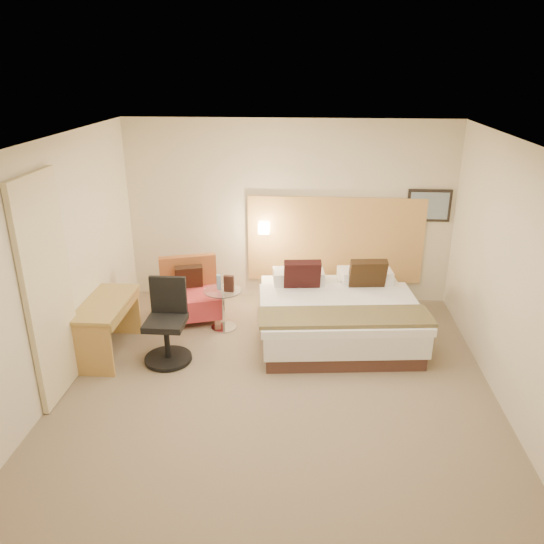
# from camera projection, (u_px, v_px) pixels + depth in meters

# --- Properties ---
(floor) EXTENTS (4.80, 5.00, 0.02)m
(floor) POSITION_uv_depth(u_px,v_px,m) (277.00, 387.00, 5.99)
(floor) COLOR #796851
(floor) RESTS_ON ground
(ceiling) EXTENTS (4.80, 5.00, 0.02)m
(ceiling) POSITION_uv_depth(u_px,v_px,m) (278.00, 142.00, 4.99)
(ceiling) COLOR white
(ceiling) RESTS_ON floor
(wall_back) EXTENTS (4.80, 0.02, 2.70)m
(wall_back) POSITION_uv_depth(u_px,v_px,m) (288.00, 212.00, 7.82)
(wall_back) COLOR beige
(wall_back) RESTS_ON floor
(wall_front) EXTENTS (4.80, 0.02, 2.70)m
(wall_front) POSITION_uv_depth(u_px,v_px,m) (251.00, 432.00, 3.17)
(wall_front) COLOR beige
(wall_front) RESTS_ON floor
(wall_left) EXTENTS (0.02, 5.00, 2.70)m
(wall_left) POSITION_uv_depth(u_px,v_px,m) (53.00, 269.00, 5.66)
(wall_left) COLOR beige
(wall_left) RESTS_ON floor
(wall_right) EXTENTS (0.02, 5.00, 2.70)m
(wall_right) POSITION_uv_depth(u_px,v_px,m) (516.00, 282.00, 5.33)
(wall_right) COLOR beige
(wall_right) RESTS_ON floor
(headboard_panel) EXTENTS (2.60, 0.04, 1.30)m
(headboard_panel) POSITION_uv_depth(u_px,v_px,m) (335.00, 240.00, 7.88)
(headboard_panel) COLOR tan
(headboard_panel) RESTS_ON wall_back
(art_frame) EXTENTS (0.62, 0.03, 0.47)m
(art_frame) POSITION_uv_depth(u_px,v_px,m) (429.00, 205.00, 7.60)
(art_frame) COLOR black
(art_frame) RESTS_ON wall_back
(art_canvas) EXTENTS (0.54, 0.01, 0.39)m
(art_canvas) POSITION_uv_depth(u_px,v_px,m) (429.00, 206.00, 7.58)
(art_canvas) COLOR gray
(art_canvas) RESTS_ON wall_back
(lamp_arm) EXTENTS (0.02, 0.12, 0.02)m
(lamp_arm) POSITION_uv_depth(u_px,v_px,m) (264.00, 227.00, 7.84)
(lamp_arm) COLOR white
(lamp_arm) RESTS_ON wall_back
(lamp_shade) EXTENTS (0.15, 0.15, 0.15)m
(lamp_shade) POSITION_uv_depth(u_px,v_px,m) (264.00, 228.00, 7.78)
(lamp_shade) COLOR #FFEDC6
(lamp_shade) RESTS_ON wall_back
(curtain) EXTENTS (0.06, 0.90, 2.42)m
(curtain) POSITION_uv_depth(u_px,v_px,m) (48.00, 290.00, 5.47)
(curtain) COLOR beige
(curtain) RESTS_ON wall_left
(bottle_a) EXTENTS (0.07, 0.07, 0.20)m
(bottle_a) POSITION_uv_depth(u_px,v_px,m) (219.00, 282.00, 7.10)
(bottle_a) COLOR #8CAFD8
(bottle_a) RESTS_ON side_table
(menu_folder) EXTENTS (0.14, 0.07, 0.22)m
(menu_folder) POSITION_uv_depth(u_px,v_px,m) (229.00, 284.00, 7.02)
(menu_folder) COLOR #331914
(menu_folder) RESTS_ON side_table
(bed) EXTENTS (2.20, 2.16, 0.99)m
(bed) POSITION_uv_depth(u_px,v_px,m) (336.00, 313.00, 7.02)
(bed) COLOR #442922
(bed) RESTS_ON floor
(lounge_chair) EXTENTS (0.98, 0.92, 0.85)m
(lounge_chair) POSITION_uv_depth(u_px,v_px,m) (191.00, 295.00, 7.52)
(lounge_chair) COLOR tan
(lounge_chair) RESTS_ON floor
(side_table) EXTENTS (0.57, 0.57, 0.57)m
(side_table) POSITION_uv_depth(u_px,v_px,m) (223.00, 307.00, 7.20)
(side_table) COLOR silver
(side_table) RESTS_ON floor
(desk) EXTENTS (0.53, 1.14, 0.71)m
(desk) POSITION_uv_depth(u_px,v_px,m) (108.00, 313.00, 6.48)
(desk) COLOR #A2833F
(desk) RESTS_ON floor
(desk_chair) EXTENTS (0.58, 0.58, 1.02)m
(desk_chair) POSITION_uv_depth(u_px,v_px,m) (167.00, 328.00, 6.40)
(desk_chair) COLOR black
(desk_chair) RESTS_ON floor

